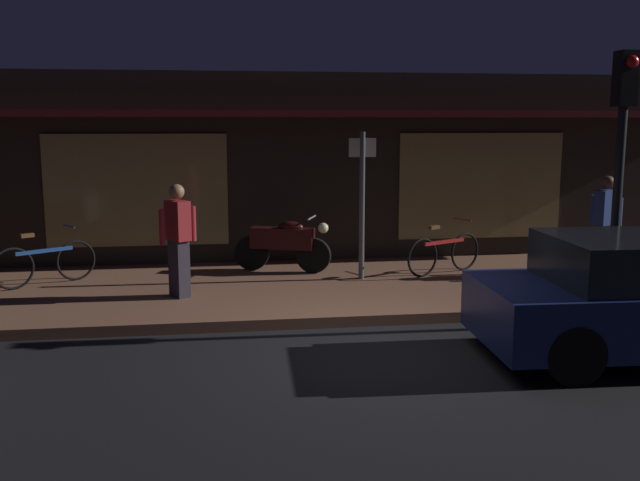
# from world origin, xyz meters

# --- Properties ---
(ground_plane) EXTENTS (60.00, 60.00, 0.00)m
(ground_plane) POSITION_xyz_m (0.00, 0.00, 0.00)
(ground_plane) COLOR black
(sidewalk_slab) EXTENTS (18.00, 4.00, 0.15)m
(sidewalk_slab) POSITION_xyz_m (0.00, 3.00, 0.07)
(sidewalk_slab) COLOR brown
(sidewalk_slab) RESTS_ON ground_plane
(storefront_building) EXTENTS (18.00, 3.30, 3.60)m
(storefront_building) POSITION_xyz_m (0.00, 6.39, 1.80)
(storefront_building) COLOR black
(storefront_building) RESTS_ON ground_plane
(motorcycle) EXTENTS (1.63, 0.80, 0.97)m
(motorcycle) POSITION_xyz_m (-0.67, 4.03, 0.65)
(motorcycle) COLOR black
(motorcycle) RESTS_ON sidewalk_slab
(bicycle_parked) EXTENTS (1.40, 0.95, 0.91)m
(bicycle_parked) POSITION_xyz_m (-4.51, 3.54, 0.51)
(bicycle_parked) COLOR black
(bicycle_parked) RESTS_ON sidewalk_slab
(bicycle_extra) EXTENTS (1.50, 0.79, 0.91)m
(bicycle_extra) POSITION_xyz_m (2.00, 3.45, 0.51)
(bicycle_extra) COLOR black
(bicycle_extra) RESTS_ON sidewalk_slab
(person_photographer) EXTENTS (0.55, 0.44, 1.67)m
(person_photographer) POSITION_xyz_m (-2.37, 2.43, 1.03)
(person_photographer) COLOR #28232D
(person_photographer) RESTS_ON sidewalk_slab
(person_bystander) EXTENTS (0.43, 0.60, 1.67)m
(person_bystander) POSITION_xyz_m (4.66, 3.02, 1.03)
(person_bystander) COLOR #28232D
(person_bystander) RESTS_ON sidewalk_slab
(sign_post) EXTENTS (0.44, 0.09, 2.40)m
(sign_post) POSITION_xyz_m (0.53, 3.25, 1.51)
(sign_post) COLOR #47474C
(sign_post) RESTS_ON sidewalk_slab
(traffic_light_pole) EXTENTS (0.24, 0.33, 3.60)m
(traffic_light_pole) POSITION_xyz_m (3.41, 0.63, 2.48)
(traffic_light_pole) COLOR black
(traffic_light_pole) RESTS_ON ground_plane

